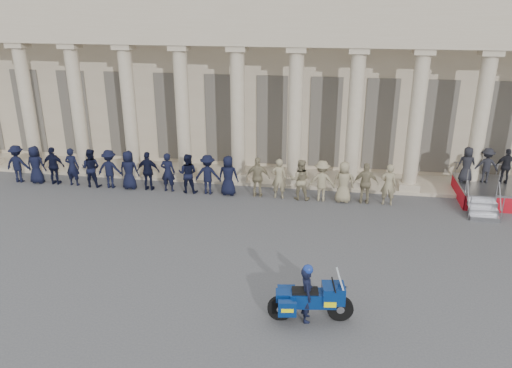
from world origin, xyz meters
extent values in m
plane|color=#424244|center=(0.00, 0.00, 0.00)|extent=(90.00, 90.00, 0.00)
cube|color=tan|center=(0.00, 15.00, 4.50)|extent=(40.00, 10.00, 9.00)
cube|color=tan|center=(0.00, 8.80, 0.07)|extent=(40.00, 2.60, 0.15)
cube|color=tan|center=(0.00, 8.00, 6.79)|extent=(35.80, 1.00, 1.00)
cube|color=tan|center=(0.00, 8.00, 7.89)|extent=(35.80, 1.00, 1.20)
cube|color=tan|center=(-11.70, 8.00, 0.30)|extent=(0.90, 0.90, 0.30)
cylinder|color=tan|center=(-11.70, 8.00, 3.25)|extent=(0.64, 0.64, 5.60)
cube|color=tan|center=(-11.70, 8.00, 6.17)|extent=(0.85, 0.85, 0.24)
cube|color=tan|center=(-9.10, 8.00, 0.30)|extent=(0.90, 0.90, 0.30)
cylinder|color=tan|center=(-9.10, 8.00, 3.25)|extent=(0.64, 0.64, 5.60)
cube|color=tan|center=(-9.10, 8.00, 6.17)|extent=(0.85, 0.85, 0.24)
cube|color=tan|center=(-6.50, 8.00, 0.30)|extent=(0.90, 0.90, 0.30)
cylinder|color=tan|center=(-6.50, 8.00, 3.25)|extent=(0.64, 0.64, 5.60)
cube|color=tan|center=(-6.50, 8.00, 6.17)|extent=(0.85, 0.85, 0.24)
cube|color=tan|center=(-3.90, 8.00, 0.30)|extent=(0.90, 0.90, 0.30)
cylinder|color=tan|center=(-3.90, 8.00, 3.25)|extent=(0.64, 0.64, 5.60)
cube|color=tan|center=(-3.90, 8.00, 6.17)|extent=(0.85, 0.85, 0.24)
cube|color=tan|center=(-1.30, 8.00, 0.30)|extent=(0.90, 0.90, 0.30)
cylinder|color=tan|center=(-1.30, 8.00, 3.25)|extent=(0.64, 0.64, 5.60)
cube|color=tan|center=(-1.30, 8.00, 6.17)|extent=(0.85, 0.85, 0.24)
cube|color=tan|center=(1.30, 8.00, 0.30)|extent=(0.90, 0.90, 0.30)
cylinder|color=tan|center=(1.30, 8.00, 3.25)|extent=(0.64, 0.64, 5.60)
cube|color=tan|center=(1.30, 8.00, 6.17)|extent=(0.85, 0.85, 0.24)
cube|color=tan|center=(3.90, 8.00, 0.30)|extent=(0.90, 0.90, 0.30)
cylinder|color=tan|center=(3.90, 8.00, 3.25)|extent=(0.64, 0.64, 5.60)
cube|color=tan|center=(3.90, 8.00, 6.17)|extent=(0.85, 0.85, 0.24)
cube|color=tan|center=(6.50, 8.00, 0.30)|extent=(0.90, 0.90, 0.30)
cylinder|color=tan|center=(6.50, 8.00, 3.25)|extent=(0.64, 0.64, 5.60)
cube|color=tan|center=(6.50, 8.00, 6.17)|extent=(0.85, 0.85, 0.24)
cube|color=tan|center=(9.10, 8.00, 0.30)|extent=(0.90, 0.90, 0.30)
cylinder|color=tan|center=(9.10, 8.00, 3.25)|extent=(0.64, 0.64, 5.60)
cube|color=tan|center=(9.10, 8.00, 6.17)|extent=(0.85, 0.85, 0.24)
cube|color=black|center=(-13.00, 10.02, 2.55)|extent=(1.30, 0.12, 4.20)
cube|color=black|center=(-10.40, 10.02, 2.55)|extent=(1.30, 0.12, 4.20)
cube|color=black|center=(-7.80, 10.02, 2.55)|extent=(1.30, 0.12, 4.20)
cube|color=black|center=(-5.20, 10.02, 2.55)|extent=(1.30, 0.12, 4.20)
cube|color=black|center=(-2.60, 10.02, 2.55)|extent=(1.30, 0.12, 4.20)
cube|color=black|center=(0.00, 10.02, 2.55)|extent=(1.30, 0.12, 4.20)
cube|color=black|center=(2.60, 10.02, 2.55)|extent=(1.30, 0.12, 4.20)
cube|color=black|center=(5.20, 10.02, 2.55)|extent=(1.30, 0.12, 4.20)
cube|color=black|center=(7.80, 10.02, 2.55)|extent=(1.30, 0.12, 4.20)
cube|color=black|center=(10.40, 10.02, 2.55)|extent=(1.30, 0.12, 4.20)
imported|color=black|center=(-11.57, 6.32, 0.90)|extent=(1.16, 0.67, 1.79)
imported|color=black|center=(-10.65, 6.32, 0.90)|extent=(0.88, 0.57, 1.79)
imported|color=black|center=(-9.73, 6.32, 0.90)|extent=(1.05, 0.44, 1.79)
imported|color=black|center=(-8.80, 6.32, 0.90)|extent=(0.65, 0.43, 1.79)
imported|color=black|center=(-7.88, 6.32, 0.90)|extent=(0.87, 0.68, 1.79)
imported|color=black|center=(-6.96, 6.32, 0.90)|extent=(1.16, 0.67, 1.79)
imported|color=black|center=(-6.04, 6.32, 0.90)|extent=(0.88, 0.57, 1.79)
imported|color=black|center=(-5.11, 6.32, 0.90)|extent=(1.05, 0.44, 1.79)
imported|color=black|center=(-4.19, 6.32, 0.90)|extent=(0.65, 0.43, 1.79)
imported|color=black|center=(-3.27, 6.32, 0.90)|extent=(0.87, 0.68, 1.79)
imported|color=black|center=(-2.35, 6.32, 0.90)|extent=(1.16, 0.67, 1.79)
imported|color=black|center=(-1.43, 6.32, 0.90)|extent=(0.88, 0.57, 1.79)
imported|color=gray|center=(-0.10, 6.32, 0.90)|extent=(1.05, 0.44, 1.79)
imported|color=gray|center=(0.82, 6.32, 0.90)|extent=(0.65, 0.43, 1.79)
imported|color=gray|center=(1.74, 6.32, 0.90)|extent=(0.87, 0.68, 1.79)
imported|color=gray|center=(2.66, 6.32, 0.90)|extent=(1.16, 0.67, 1.79)
imported|color=gray|center=(3.59, 6.32, 0.90)|extent=(0.88, 0.57, 1.79)
imported|color=gray|center=(4.51, 6.32, 0.90)|extent=(1.05, 0.44, 1.79)
imported|color=gray|center=(5.43, 6.32, 0.90)|extent=(0.65, 0.43, 1.79)
cube|color=gray|center=(10.36, 7.49, 0.71)|extent=(3.73, 2.67, 0.10)
cube|color=#A90D19|center=(10.36, 6.18, 0.33)|extent=(3.73, 0.04, 0.66)
cube|color=#A90D19|center=(8.52, 7.49, 0.33)|extent=(0.04, 2.67, 0.66)
cube|color=gray|center=(9.10, 5.26, 0.09)|extent=(1.10, 0.28, 0.19)
cube|color=gray|center=(9.10, 5.54, 0.28)|extent=(1.10, 0.28, 0.19)
cube|color=gray|center=(9.10, 5.82, 0.47)|extent=(1.10, 0.28, 0.19)
cube|color=gray|center=(9.10, 6.10, 0.66)|extent=(1.10, 0.28, 0.19)
cylinder|color=gray|center=(10.36, 8.77, 1.26)|extent=(3.73, 0.04, 0.04)
imported|color=black|center=(8.76, 7.69, 1.52)|extent=(0.75, 0.49, 1.53)
imported|color=black|center=(9.56, 7.69, 1.52)|extent=(0.99, 0.57, 1.53)
imported|color=black|center=(10.36, 7.69, 1.52)|extent=(0.90, 0.37, 1.53)
cylinder|color=black|center=(3.53, -2.17, 0.36)|extent=(0.72, 0.25, 0.71)
cylinder|color=black|center=(1.94, -2.41, 0.36)|extent=(0.72, 0.25, 0.71)
cube|color=navy|center=(2.79, -2.28, 0.67)|extent=(1.29, 0.63, 0.41)
cube|color=navy|center=(3.32, -2.20, 0.84)|extent=(0.67, 0.64, 0.48)
cube|color=silver|center=(3.32, -2.20, 0.59)|extent=(0.28, 0.35, 0.13)
cube|color=#B2BFCC|center=(3.50, -2.18, 1.21)|extent=(0.29, 0.52, 0.58)
cube|color=black|center=(2.57, -2.31, 0.88)|extent=(0.75, 0.46, 0.11)
cube|color=navy|center=(1.99, -2.40, 0.75)|extent=(0.43, 0.42, 0.24)
cube|color=navy|center=(2.15, -2.73, 0.59)|extent=(0.51, 0.31, 0.43)
cube|color=yellow|center=(2.15, -2.73, 0.59)|extent=(0.36, 0.30, 0.11)
cube|color=navy|center=(2.04, -2.05, 0.59)|extent=(0.51, 0.31, 0.43)
cube|color=yellow|center=(2.04, -2.05, 0.59)|extent=(0.36, 0.30, 0.11)
cylinder|color=silver|center=(2.22, -2.11, 0.32)|extent=(0.65, 0.20, 0.11)
cylinder|color=black|center=(3.32, -2.20, 1.10)|extent=(0.15, 0.75, 0.04)
imported|color=black|center=(2.63, -2.31, 0.80)|extent=(0.47, 0.63, 1.60)
sphere|color=navy|center=(2.63, -2.31, 1.55)|extent=(0.28, 0.28, 0.28)
camera|label=1|loc=(3.16, -13.82, 8.27)|focal=35.00mm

